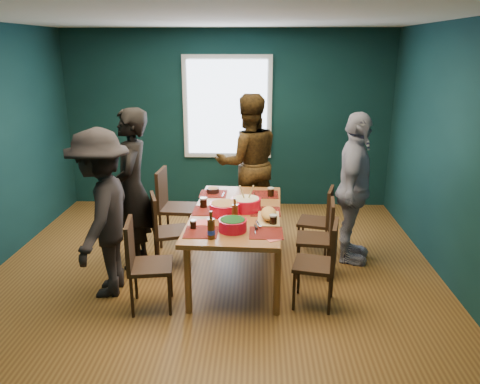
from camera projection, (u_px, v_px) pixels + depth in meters
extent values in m
cube|color=brown|center=(214.00, 275.00, 5.21)|extent=(5.00, 5.00, 0.01)
cube|color=white|center=(209.00, 16.00, 4.41)|extent=(5.00, 5.00, 0.01)
cube|color=#0F3334|center=(458.00, 158.00, 4.72)|extent=(0.01, 5.00, 2.70)
cube|color=#0F3334|center=(228.00, 120.00, 7.20)|extent=(5.00, 0.01, 2.70)
cube|color=#0F3334|center=(165.00, 263.00, 2.43)|extent=(5.00, 0.01, 2.70)
cube|color=silver|center=(227.00, 107.00, 7.11)|extent=(1.35, 0.06, 1.55)
cube|color=#99592D|center=(237.00, 213.00, 5.08)|extent=(1.02, 1.93, 0.05)
cylinder|color=#99592D|center=(188.00, 281.00, 4.37)|extent=(0.07, 0.07, 0.67)
cylinder|color=#99592D|center=(277.00, 282.00, 4.34)|extent=(0.07, 0.07, 0.67)
cylinder|color=#99592D|center=(208.00, 216.00, 6.03)|extent=(0.07, 0.07, 0.67)
cylinder|color=#99592D|center=(272.00, 217.00, 6.00)|extent=(0.07, 0.07, 0.67)
cube|color=#311E10|center=(178.00, 208.00, 5.92)|extent=(0.46, 0.46, 0.04)
cube|color=#311E10|center=(162.00, 188.00, 5.86)|extent=(0.07, 0.44, 0.48)
cylinder|color=#311E10|center=(161.00, 231.00, 5.83)|extent=(0.03, 0.03, 0.45)
cylinder|color=#311E10|center=(190.00, 232.00, 5.80)|extent=(0.03, 0.03, 0.45)
cylinder|color=#311E10|center=(168.00, 221.00, 6.19)|extent=(0.03, 0.03, 0.45)
cylinder|color=#311E10|center=(196.00, 222.00, 6.16)|extent=(0.03, 0.03, 0.45)
cube|color=#311E10|center=(171.00, 232.00, 5.30)|extent=(0.49, 0.49, 0.04)
cube|color=#311E10|center=(154.00, 214.00, 5.18)|extent=(0.16, 0.38, 0.43)
cylinder|color=#311E10|center=(159.00, 257.00, 5.16)|extent=(0.03, 0.03, 0.40)
cylinder|color=#311E10|center=(189.00, 254.00, 5.25)|extent=(0.03, 0.03, 0.40)
cylinder|color=#311E10|center=(156.00, 246.00, 5.47)|extent=(0.03, 0.03, 0.40)
cylinder|color=#311E10|center=(184.00, 242.00, 5.56)|extent=(0.03, 0.03, 0.40)
cube|color=#311E10|center=(151.00, 266.00, 4.44)|extent=(0.46, 0.46, 0.04)
cube|color=#311E10|center=(130.00, 244.00, 4.35)|extent=(0.10, 0.40, 0.44)
cylinder|color=#311E10|center=(132.00, 298.00, 4.33)|extent=(0.03, 0.03, 0.41)
cylinder|color=#311E10|center=(170.00, 295.00, 4.36)|extent=(0.03, 0.03, 0.41)
cylinder|color=#311E10|center=(136.00, 280.00, 4.65)|extent=(0.03, 0.03, 0.41)
cylinder|color=#311E10|center=(171.00, 278.00, 4.69)|extent=(0.03, 0.03, 0.41)
cube|color=#311E10|center=(315.00, 222.00, 5.64)|extent=(0.46, 0.46, 0.04)
cube|color=#311E10|center=(330.00, 206.00, 5.53)|extent=(0.13, 0.37, 0.41)
cylinder|color=#311E10|center=(298.00, 242.00, 5.60)|extent=(0.03, 0.03, 0.39)
cylinder|color=#311E10|center=(325.00, 245.00, 5.51)|extent=(0.03, 0.03, 0.39)
cylinder|color=#311E10|center=(303.00, 232.00, 5.90)|extent=(0.03, 0.03, 0.39)
cylinder|color=#311E10|center=(329.00, 235.00, 5.81)|extent=(0.03, 0.03, 0.39)
cube|color=#311E10|center=(314.00, 239.00, 5.12)|extent=(0.43, 0.43, 0.04)
cube|color=#311E10|center=(332.00, 220.00, 5.02)|extent=(0.08, 0.39, 0.42)
cylinder|color=#311E10|center=(298.00, 263.00, 5.05)|extent=(0.03, 0.03, 0.40)
cylinder|color=#311E10|center=(329.00, 265.00, 5.00)|extent=(0.03, 0.03, 0.40)
cylinder|color=#311E10|center=(299.00, 250.00, 5.36)|extent=(0.03, 0.03, 0.40)
cylinder|color=#311E10|center=(328.00, 252.00, 5.31)|extent=(0.03, 0.03, 0.40)
cube|color=#311E10|center=(314.00, 265.00, 4.50)|extent=(0.46, 0.46, 0.04)
cube|color=#311E10|center=(335.00, 245.00, 4.39)|extent=(0.12, 0.39, 0.43)
cylinder|color=#311E10|center=(294.00, 291.00, 4.45)|extent=(0.03, 0.03, 0.40)
cylinder|color=#311E10|center=(329.00, 296.00, 4.37)|extent=(0.03, 0.03, 0.40)
cylinder|color=#311E10|center=(299.00, 275.00, 4.76)|extent=(0.03, 0.03, 0.40)
cylinder|color=#311E10|center=(332.00, 279.00, 4.68)|extent=(0.03, 0.03, 0.40)
imported|color=black|center=(132.00, 190.00, 5.21)|extent=(0.52, 0.71, 1.81)
imported|color=black|center=(248.00, 163.00, 6.31)|extent=(1.05, 0.90, 1.85)
imported|color=white|center=(354.00, 189.00, 5.33)|extent=(0.69, 1.10, 1.75)
imported|color=black|center=(102.00, 214.00, 4.61)|extent=(0.65, 1.11, 1.70)
cylinder|color=red|center=(224.00, 209.00, 4.95)|extent=(0.32, 0.32, 0.13)
cylinder|color=#629737|center=(224.00, 204.00, 4.94)|extent=(0.28, 0.28, 0.02)
cylinder|color=red|center=(246.00, 204.00, 5.10)|extent=(0.33, 0.33, 0.13)
cylinder|color=beige|center=(246.00, 199.00, 5.08)|extent=(0.29, 0.29, 0.02)
cylinder|color=tan|center=(250.00, 195.00, 5.06)|extent=(0.10, 0.18, 0.26)
cylinder|color=tan|center=(243.00, 195.00, 5.06)|extent=(0.08, 0.18, 0.26)
cylinder|color=red|center=(233.00, 225.00, 4.52)|extent=(0.27, 0.27, 0.11)
cylinder|color=#134C17|center=(233.00, 220.00, 4.50)|extent=(0.24, 0.24, 0.02)
cube|color=tan|center=(269.00, 219.00, 4.82)|extent=(0.23, 0.45, 0.02)
ellipsoid|color=gold|center=(269.00, 214.00, 4.80)|extent=(0.17, 0.35, 0.10)
cube|color=silver|center=(258.00, 224.00, 4.65)|extent=(0.06, 0.18, 0.00)
cylinder|color=black|center=(256.00, 227.00, 4.55)|extent=(0.04, 0.10, 0.02)
sphere|color=#155C1A|center=(269.00, 216.00, 4.71)|extent=(0.03, 0.03, 0.03)
sphere|color=#155C1A|center=(269.00, 213.00, 4.80)|extent=(0.03, 0.03, 0.03)
sphere|color=#155C1A|center=(268.00, 210.00, 4.89)|extent=(0.03, 0.03, 0.03)
cylinder|color=black|center=(213.00, 191.00, 5.70)|extent=(0.16, 0.16, 0.06)
cylinder|color=#629737|center=(213.00, 188.00, 5.70)|extent=(0.13, 0.13, 0.02)
cylinder|color=#48280C|center=(211.00, 229.00, 4.32)|extent=(0.07, 0.07, 0.19)
cylinder|color=#48280C|center=(211.00, 215.00, 4.28)|extent=(0.03, 0.03, 0.08)
cylinder|color=#1935AF|center=(211.00, 232.00, 4.33)|extent=(0.07, 0.07, 0.04)
cylinder|color=#48280C|center=(235.00, 213.00, 4.77)|extent=(0.06, 0.06, 0.17)
cylinder|color=#48280C|center=(235.00, 202.00, 4.73)|extent=(0.03, 0.03, 0.07)
cylinder|color=black|center=(193.00, 224.00, 4.57)|extent=(0.06, 0.06, 0.09)
cylinder|color=silver|center=(193.00, 221.00, 4.56)|extent=(0.06, 0.06, 0.01)
cylinder|color=black|center=(273.00, 220.00, 4.66)|extent=(0.07, 0.07, 0.11)
cylinder|color=silver|center=(273.00, 216.00, 4.65)|extent=(0.08, 0.08, 0.02)
cylinder|color=black|center=(271.00, 192.00, 5.56)|extent=(0.07, 0.07, 0.11)
cylinder|color=silver|center=(271.00, 188.00, 5.55)|extent=(0.08, 0.08, 0.02)
cylinder|color=black|center=(203.00, 203.00, 5.18)|extent=(0.08, 0.08, 0.11)
cylinder|color=silver|center=(203.00, 198.00, 5.16)|extent=(0.08, 0.08, 0.02)
cube|color=#F9696B|center=(271.00, 212.00, 5.06)|extent=(0.16, 0.16, 0.00)
cube|color=#F9696B|center=(200.00, 223.00, 4.74)|extent=(0.19, 0.19, 0.00)
cube|color=#F9696B|center=(273.00, 238.00, 4.36)|extent=(0.21, 0.21, 0.00)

